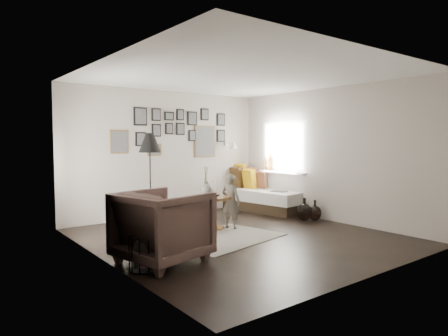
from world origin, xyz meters
TOP-DOWN VIEW (x-y plane):
  - ground at (0.00, 0.00)m, footprint 4.80×4.80m
  - wall_back at (0.00, 2.40)m, footprint 4.50×0.00m
  - wall_front at (0.00, -2.40)m, footprint 4.50×0.00m
  - wall_left at (-2.25, 0.00)m, footprint 0.00×4.80m
  - wall_right at (2.25, 0.00)m, footprint 0.00×4.80m
  - ceiling at (0.00, 0.00)m, footprint 4.80×4.80m
  - door_left at (-2.23, 1.20)m, footprint 0.00×2.14m
  - window_right at (2.18, 1.34)m, footprint 0.15×1.32m
  - gallery_wall at (0.29, 2.38)m, footprint 2.74×0.03m
  - wall_sconce at (1.55, 2.13)m, footprint 0.18×0.36m
  - rug at (-0.27, 0.08)m, footprint 2.01×1.58m
  - pedestal_table at (-0.03, 0.78)m, footprint 0.74×0.74m
  - vase at (-0.11, 0.80)m, footprint 0.21×0.21m
  - candles at (0.08, 0.78)m, footprint 0.13×0.13m
  - daybed at (2.00, 1.75)m, footprint 1.18×2.21m
  - magazine_on_daybed at (2.00, 1.10)m, footprint 0.32×0.37m
  - armchair at (-1.66, -0.44)m, footprint 1.23×1.21m
  - armchair_cushion at (-1.63, -0.39)m, footprint 0.50×0.51m
  - floor_lamp at (-0.86, 1.47)m, footprint 0.40×0.40m
  - magazine_basket at (-2.00, -0.57)m, footprint 0.45×0.45m
  - demijohn_large at (1.83, 0.24)m, footprint 0.30×0.30m
  - demijohn_small at (2.00, 0.12)m, footprint 0.26×0.26m
  - child at (0.25, 0.56)m, footprint 0.35×0.42m

SIDE VIEW (x-z plane):
  - ground at x=0.00m, z-range 0.00..0.00m
  - rug at x=-0.27m, z-range 0.00..0.01m
  - demijohn_small at x=2.00m, z-range -0.05..0.36m
  - demijohn_large at x=1.83m, z-range -0.05..0.40m
  - magazine_basket at x=-2.00m, z-range 0.00..0.42m
  - pedestal_table at x=-0.03m, z-range -0.02..0.56m
  - daybed at x=2.00m, z-range -0.19..0.83m
  - armchair at x=-1.66m, z-range 0.00..0.94m
  - magazine_on_daybed at x=2.00m, z-range 0.47..0.49m
  - armchair_cushion at x=-1.63m, z-range 0.38..0.58m
  - child at x=0.25m, z-range 0.00..0.99m
  - candles at x=0.08m, z-range 0.58..0.86m
  - vase at x=-0.11m, z-range 0.48..1.01m
  - window_right at x=2.18m, z-range 0.28..1.58m
  - door_left at x=-2.23m, z-range -0.02..2.12m
  - wall_back at x=0.00m, z-range -0.95..3.55m
  - wall_front at x=0.00m, z-range -0.95..3.55m
  - wall_left at x=-2.25m, z-range -1.10..3.70m
  - wall_right at x=2.25m, z-range -1.10..3.70m
  - wall_sconce at x=1.55m, z-range 1.38..1.54m
  - floor_lamp at x=-0.86m, z-range 0.62..2.32m
  - gallery_wall at x=0.29m, z-range 1.20..2.28m
  - ceiling at x=0.00m, z-range 2.60..2.60m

